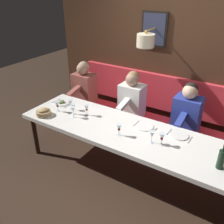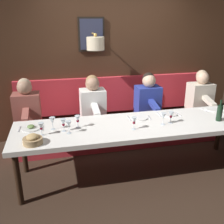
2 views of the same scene
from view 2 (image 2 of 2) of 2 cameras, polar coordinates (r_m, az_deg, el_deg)
The scene contains 22 objects.
ground_plane at distance 3.78m, azimuth 5.31°, elevation -13.07°, with size 12.00×12.00×0.00m, color #332319.
dining_table at distance 3.46m, azimuth 5.67°, elevation -3.53°, with size 0.90×3.26×0.74m.
banquette_bench at distance 4.42m, azimuth 1.87°, elevation -4.50°, with size 0.52×3.46×0.45m, color red.
back_wall_panel at distance 4.63m, azimuth 0.14°, elevation 11.33°, with size 0.59×4.66×2.90m.
diner_nearest at distance 4.77m, azimuth 19.11°, elevation 3.78°, with size 0.60×0.40×0.79m.
diner_near at distance 4.35m, azimuth 8.02°, elevation 3.17°, with size 0.60×0.40×0.79m.
diner_middle at distance 4.12m, azimuth -4.31°, elevation 2.36°, with size 0.60×0.40×0.79m.
diner_far at distance 4.10m, azimuth -18.50°, elevation 1.29°, with size 0.60×0.40×0.79m.
place_setting_0 at distance 3.64m, azimuth 6.14°, elevation -1.25°, with size 0.24×0.32×0.01m.
place_setting_1 at distance 4.25m, azimuth 21.62°, elevation 0.57°, with size 0.24×0.31×0.01m.
place_setting_2 at distance 3.85m, azimuth 12.61°, elevation -0.44°, with size 0.24×0.31×0.01m.
place_setting_3 at distance 3.43m, azimuth -17.64°, elevation -3.38°, with size 0.24×0.31×0.05m.
wine_glass_0 at distance 3.22m, azimuth -10.81°, elevation -2.35°, with size 0.07×0.07×0.16m.
wine_glass_1 at distance 3.16m, azimuth -15.55°, elevation -3.14°, with size 0.07×0.07×0.16m.
wine_glass_2 at distance 3.43m, azimuth 11.42°, elevation -0.95°, with size 0.07×0.07×0.16m.
wine_glass_3 at distance 3.50m, azimuth 13.04°, elevation -0.66°, with size 0.07×0.07×0.16m.
wine_glass_4 at distance 3.15m, azimuth -9.68°, elevation -2.77°, with size 0.07×0.07×0.16m.
wine_glass_5 at distance 3.22m, azimuth 4.94°, elevation -2.00°, with size 0.07×0.07×0.16m.
wine_glass_6 at distance 3.30m, azimuth -7.68°, elevation -1.59°, with size 0.07×0.07×0.16m.
wine_glass_7 at distance 3.30m, azimuth -13.16°, elevation -1.93°, with size 0.07×0.07×0.16m.
wine_bottle at distance 3.79m, azimuth 22.89°, elevation -0.14°, with size 0.08×0.08×0.30m.
bread_bowl at distance 3.01m, azimuth -17.30°, elevation -5.96°, with size 0.22×0.22×0.12m.
Camera 2 is at (-3.00, 1.03, 2.06)m, focal length 40.95 mm.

